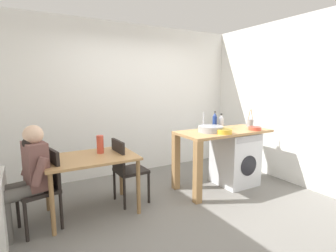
{
  "coord_description": "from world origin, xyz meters",
  "views": [
    {
      "loc": [
        -1.74,
        -2.75,
        1.62
      ],
      "look_at": [
        0.07,
        0.45,
        1.04
      ],
      "focal_mm": 27.6,
      "sensor_mm": 36.0,
      "label": 1
    }
  ],
  "objects": [
    {
      "name": "sink_basin",
      "position": [
        0.72,
        0.3,
        0.97
      ],
      "size": [
        0.38,
        0.38,
        0.09
      ],
      "primitive_type": "cylinder",
      "color": "#9EA0A5",
      "rests_on": "kitchen_counter"
    },
    {
      "name": "colander",
      "position": [
        1.44,
        0.08,
        0.95
      ],
      "size": [
        0.2,
        0.2,
        0.06
      ],
      "color": "#D84C38",
      "rests_on": "kitchen_counter"
    },
    {
      "name": "washing_machine",
      "position": [
        1.25,
        0.3,
        0.43
      ],
      "size": [
        0.6,
        0.61,
        0.86
      ],
      "color": "silver",
      "rests_on": "ground_plane"
    },
    {
      "name": "mixing_bowl",
      "position": [
        0.82,
        0.1,
        0.96
      ],
      "size": [
        0.24,
        0.24,
        0.07
      ],
      "color": "gold",
      "rests_on": "kitchen_counter"
    },
    {
      "name": "utensil_crock",
      "position": [
        1.62,
        0.35,
        0.99
      ],
      "size": [
        0.11,
        0.11,
        0.3
      ],
      "color": "gray",
      "rests_on": "kitchen_counter"
    },
    {
      "name": "scissors",
      "position": [
        0.94,
        0.2,
        0.92
      ],
      "size": [
        0.15,
        0.06,
        0.01
      ],
      "color": "#B2B2B7",
      "rests_on": "kitchen_counter"
    },
    {
      "name": "dining_table",
      "position": [
        -1.04,
        0.46,
        0.64
      ],
      "size": [
        1.1,
        0.76,
        0.74
      ],
      "color": "tan",
      "rests_on": "ground_plane"
    },
    {
      "name": "tap",
      "position": [
        0.72,
        0.48,
        1.06
      ],
      "size": [
        0.02,
        0.02,
        0.28
      ],
      "primitive_type": "cylinder",
      "color": "#B2B2B7",
      "rests_on": "kitchen_counter"
    },
    {
      "name": "wall_back",
      "position": [
        0.0,
        1.75,
        1.35
      ],
      "size": [
        4.6,
        0.1,
        2.7
      ],
      "primitive_type": "cube",
      "color": "white",
      "rests_on": "ground_plane"
    },
    {
      "name": "chair_opposite",
      "position": [
        -0.57,
        0.51,
        0.51
      ],
      "size": [
        0.42,
        0.42,
        0.9
      ],
      "rotation": [
        0.0,
        0.0,
        -1.51
      ],
      "color": "black",
      "rests_on": "ground_plane"
    },
    {
      "name": "chair_person_seat",
      "position": [
        -1.59,
        0.38,
        0.51
      ],
      "size": [
        0.48,
        0.48,
        0.9
      ],
      "rotation": [
        0.0,
        0.0,
        1.79
      ],
      "color": "black",
      "rests_on": "ground_plane"
    },
    {
      "name": "wall_counter_side",
      "position": [
        2.15,
        0.0,
        1.35
      ],
      "size": [
        0.1,
        3.8,
        2.7
      ],
      "primitive_type": "cube",
      "color": "white",
      "rests_on": "ground_plane"
    },
    {
      "name": "vase",
      "position": [
        -0.89,
        0.56,
        0.86
      ],
      "size": [
        0.09,
        0.09,
        0.24
      ],
      "primitive_type": "cylinder",
      "color": "#D84C38",
      "rests_on": "dining_table"
    },
    {
      "name": "seated_person",
      "position": [
        -1.75,
        0.34,
        0.67
      ],
      "size": [
        0.54,
        0.54,
        1.2
      ],
      "rotation": [
        0.0,
        0.0,
        1.79
      ],
      "color": "#595651",
      "rests_on": "ground_plane"
    },
    {
      "name": "bottle_tall_green",
      "position": [
        0.93,
        0.46,
        1.05
      ],
      "size": [
        0.07,
        0.07,
        0.29
      ],
      "color": "navy",
      "rests_on": "kitchen_counter"
    },
    {
      "name": "kitchen_counter",
      "position": [
        0.78,
        0.3,
        0.76
      ],
      "size": [
        1.5,
        0.68,
        0.92
      ],
      "color": "tan",
      "rests_on": "ground_plane"
    },
    {
      "name": "bottle_squat_brown",
      "position": [
        1.04,
        0.43,
        1.03
      ],
      "size": [
        0.08,
        0.08,
        0.25
      ],
      "color": "silver",
      "rests_on": "kitchen_counter"
    },
    {
      "name": "radiator",
      "position": [
        -2.02,
        0.3,
        0.35
      ],
      "size": [
        0.1,
        0.8,
        0.7
      ],
      "primitive_type": "cube",
      "color": "white",
      "rests_on": "ground_plane"
    },
    {
      "name": "ground_plane",
      "position": [
        0.0,
        0.0,
        0.0
      ],
      "size": [
        5.46,
        5.46,
        0.0
      ],
      "primitive_type": "plane",
      "color": "slate"
    }
  ]
}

